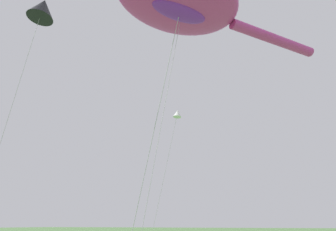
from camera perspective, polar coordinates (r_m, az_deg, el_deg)
big_show_kite at (r=13.19m, az=3.39°, el=23.03°), size 9.81×9.65×11.87m
small_kite_bird_shape at (r=16.05m, az=-25.42°, el=19.99°), size 1.42×1.78×12.62m
small_kite_triangle_green at (r=18.42m, az=1.97°, el=0.18°), size 3.03×3.55×9.13m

